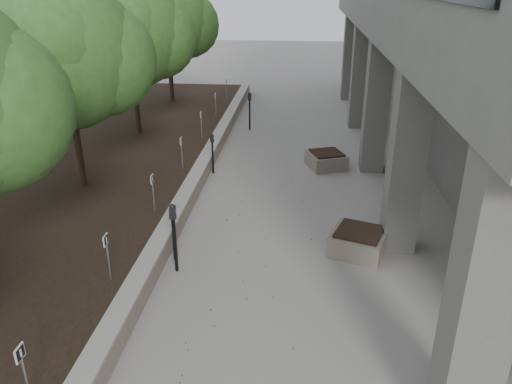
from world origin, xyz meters
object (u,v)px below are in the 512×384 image
at_px(crabapple_tree_5, 168,40).
at_px(parking_meter_2, 175,238).
at_px(parking_meter_3, 173,234).
at_px(parking_meter_4, 213,154).
at_px(crabapple_tree_4, 132,57).
at_px(crabapple_tree_3, 69,86).
at_px(planter_back, 326,160).
at_px(parking_meter_5, 250,111).
at_px(planter_front, 358,241).

bearing_deg(crabapple_tree_5, parking_meter_2, -75.61).
xyz_separation_m(parking_meter_3, parking_meter_4, (-0.05, 5.19, 0.02)).
xyz_separation_m(crabapple_tree_4, parking_meter_4, (3.25, -2.83, -2.48)).
distance_m(crabapple_tree_3, planter_back, 7.98).
distance_m(crabapple_tree_5, parking_meter_2, 14.10).
bearing_deg(parking_meter_4, parking_meter_5, 96.80).
distance_m(crabapple_tree_3, crabapple_tree_5, 10.00).
xyz_separation_m(planter_front, planter_back, (-0.52, 5.37, -0.01)).
height_order(crabapple_tree_4, parking_meter_5, crabapple_tree_4).
xyz_separation_m(crabapple_tree_3, parking_meter_3, (3.30, -3.02, -2.49)).
height_order(crabapple_tree_3, crabapple_tree_4, same).
bearing_deg(crabapple_tree_5, crabapple_tree_3, -90.00).
bearing_deg(parking_meter_5, parking_meter_3, -98.46).
relative_size(crabapple_tree_4, parking_meter_2, 3.52).
bearing_deg(crabapple_tree_5, parking_meter_5, -37.33).
distance_m(parking_meter_5, planter_back, 4.95).
relative_size(planter_front, planter_back, 1.04).
distance_m(crabapple_tree_5, planter_back, 10.13).
distance_m(crabapple_tree_4, parking_meter_5, 4.98).
bearing_deg(planter_back, parking_meter_3, -119.87).
xyz_separation_m(crabapple_tree_4, planter_front, (7.31, -7.31, -2.85)).
relative_size(crabapple_tree_3, parking_meter_5, 3.58).
bearing_deg(parking_meter_2, crabapple_tree_5, 96.28).
bearing_deg(crabapple_tree_5, parking_meter_3, -75.76).
distance_m(crabapple_tree_4, parking_meter_2, 9.44).
height_order(parking_meter_2, parking_meter_4, parking_meter_2).
bearing_deg(planter_back, crabapple_tree_3, -155.77).
xyz_separation_m(crabapple_tree_3, planter_front, (7.31, -2.31, -2.85)).
bearing_deg(crabapple_tree_4, parking_meter_5, 27.65).
distance_m(crabapple_tree_4, crabapple_tree_5, 5.00).
bearing_deg(parking_meter_2, parking_meter_3, 100.48).
height_order(parking_meter_3, planter_back, parking_meter_3).
distance_m(crabapple_tree_3, planter_front, 8.18).
distance_m(parking_meter_4, planter_back, 3.67).
relative_size(parking_meter_3, parking_meter_5, 0.82).
xyz_separation_m(crabapple_tree_4, parking_meter_3, (3.30, -8.02, -2.49)).
bearing_deg(planter_back, crabapple_tree_4, 164.04).
bearing_deg(parking_meter_3, parking_meter_2, -65.29).
height_order(parking_meter_3, parking_meter_4, parking_meter_4).
height_order(crabapple_tree_3, parking_meter_4, crabapple_tree_3).
height_order(parking_meter_5, planter_front, parking_meter_5).
relative_size(crabapple_tree_3, parking_meter_2, 3.52).
bearing_deg(parking_meter_3, crabapple_tree_4, 118.51).
bearing_deg(planter_front, parking_meter_4, 132.19).
bearing_deg(parking_meter_3, crabapple_tree_5, 110.36).
height_order(crabapple_tree_5, parking_meter_3, crabapple_tree_5).
bearing_deg(crabapple_tree_3, planter_front, -17.54).
bearing_deg(crabapple_tree_4, parking_meter_3, -67.61).
height_order(crabapple_tree_4, planter_front, crabapple_tree_4).
bearing_deg(planter_back, planter_front, -84.47).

